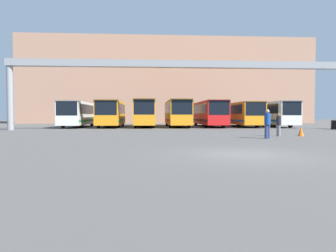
{
  "coord_description": "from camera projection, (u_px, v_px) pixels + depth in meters",
  "views": [
    {
      "loc": [
        -3.6,
        -11.0,
        1.47
      ],
      "look_at": [
        -1.53,
        21.59,
        0.3
      ],
      "focal_mm": 32.0,
      "sensor_mm": 36.0,
      "label": 1
    }
  ],
  "objects": [
    {
      "name": "ground_plane",
      "position": [
        245.0,
        154.0,
        11.25
      ],
      "size": [
        200.0,
        200.0,
        0.0
      ],
      "primitive_type": "plane",
      "color": "#514F4C"
    },
    {
      "name": "building_backdrop",
      "position": [
        167.0,
        83.0,
        59.5
      ],
      "size": [
        54.13,
        12.0,
        15.8
      ],
      "color": "tan",
      "rests_on": "ground"
    },
    {
      "name": "overhead_gantry",
      "position": [
        184.0,
        71.0,
        30.66
      ],
      "size": [
        35.35,
        0.8,
        7.05
      ],
      "color": "gray",
      "rests_on": "ground"
    },
    {
      "name": "bus_slot_0",
      "position": [
        78.0,
        113.0,
        37.32
      ],
      "size": [
        2.47,
        10.84,
        3.07
      ],
      "color": "silver",
      "rests_on": "ground"
    },
    {
      "name": "bus_slot_1",
      "position": [
        112.0,
        112.0,
        37.21
      ],
      "size": [
        2.62,
        10.1,
        3.17
      ],
      "color": "orange",
      "rests_on": "ground"
    },
    {
      "name": "bus_slot_2",
      "position": [
        145.0,
        112.0,
        38.44
      ],
      "size": [
        2.48,
        12.05,
        3.3
      ],
      "color": "orange",
      "rests_on": "ground"
    },
    {
      "name": "bus_slot_3",
      "position": [
        177.0,
        112.0,
        38.65
      ],
      "size": [
        2.55,
        11.95,
        3.3
      ],
      "color": "orange",
      "rests_on": "ground"
    },
    {
      "name": "bus_slot_4",
      "position": [
        208.0,
        112.0,
        39.08
      ],
      "size": [
        2.55,
        12.28,
        3.21
      ],
      "color": "red",
      "rests_on": "ground"
    },
    {
      "name": "bus_slot_5",
      "position": [
        239.0,
        113.0,
        39.32
      ],
      "size": [
        2.57,
        12.21,
        3.05
      ],
      "color": "orange",
      "rests_on": "ground"
    },
    {
      "name": "bus_slot_6",
      "position": [
        271.0,
        113.0,
        39.12
      ],
      "size": [
        2.43,
        11.31,
        3.13
      ],
      "color": "silver",
      "rests_on": "ground"
    },
    {
      "name": "pedestrian_far_center",
      "position": [
        267.0,
        123.0,
        18.86
      ],
      "size": [
        0.38,
        0.38,
        1.84
      ],
      "rotation": [
        0.0,
        0.0,
        3.49
      ],
      "color": "navy",
      "rests_on": "ground"
    },
    {
      "name": "pedestrian_mid_right",
      "position": [
        279.0,
        124.0,
        21.03
      ],
      "size": [
        0.33,
        0.33,
        1.61
      ],
      "rotation": [
        0.0,
        0.0,
        1.8
      ],
      "color": "gray",
      "rests_on": "ground"
    },
    {
      "name": "traffic_cone",
      "position": [
        301.0,
        131.0,
        21.26
      ],
      "size": [
        0.41,
        0.41,
        0.64
      ],
      "color": "orange",
      "rests_on": "ground"
    },
    {
      "name": "tire_stack",
      "position": [
        336.0,
        125.0,
        31.1
      ],
      "size": [
        1.04,
        1.04,
        0.96
      ],
      "color": "black",
      "rests_on": "ground"
    }
  ]
}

